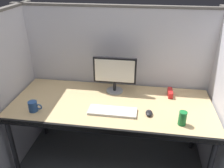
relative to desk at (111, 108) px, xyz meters
name	(u,v)px	position (x,y,z in m)	size (l,w,h in m)	color
cubicle_partition_rear	(117,78)	(0.00, 0.46, 0.10)	(2.21, 0.06, 1.57)	silver
cubicle_partition_left	(7,96)	(-0.99, -0.09, 0.10)	(0.06, 1.41, 1.57)	silver
desk	(111,108)	(0.00, 0.00, 0.00)	(1.90, 0.80, 0.74)	tan
monitor_center	(115,73)	(0.00, 0.25, 0.27)	(0.43, 0.17, 0.37)	gray
keyboard_main	(112,111)	(0.03, -0.14, 0.06)	(0.43, 0.15, 0.02)	silver
computer_mouse	(149,113)	(0.36, -0.13, 0.07)	(0.06, 0.10, 0.04)	black
soda_can	(182,118)	(0.62, -0.23, 0.11)	(0.07, 0.07, 0.12)	#197233
red_stapler	(170,93)	(0.56, 0.25, 0.08)	(0.04, 0.15, 0.06)	red
coffee_mug	(33,106)	(-0.67, -0.22, 0.10)	(0.13, 0.08, 0.09)	#264C8C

